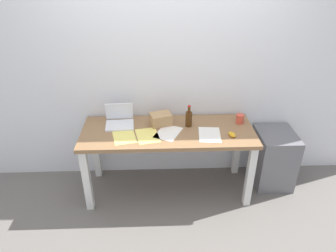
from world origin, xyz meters
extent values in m
plane|color=slate|center=(0.00, 0.00, 0.00)|extent=(8.00, 8.00, 0.00)
cube|color=white|center=(0.00, 0.39, 1.30)|extent=(5.20, 0.08, 2.60)
cube|color=olive|center=(0.00, 0.00, 0.73)|extent=(1.74, 0.67, 0.04)
cube|color=silver|center=(-0.81, -0.27, 0.36)|extent=(0.07, 0.07, 0.71)
cube|color=silver|center=(0.81, -0.27, 0.36)|extent=(0.07, 0.07, 0.71)
cube|color=silver|center=(-0.81, 0.27, 0.36)|extent=(0.07, 0.07, 0.71)
cube|color=silver|center=(0.81, 0.27, 0.36)|extent=(0.07, 0.07, 0.71)
cube|color=silver|center=(-0.50, 0.11, 0.76)|extent=(0.30, 0.24, 0.02)
cube|color=white|center=(-0.50, 0.22, 0.86)|extent=(0.29, 0.05, 0.19)
cylinder|color=#47280F|center=(0.22, 0.08, 0.83)|extent=(0.07, 0.07, 0.16)
cylinder|color=#47280F|center=(0.22, 0.08, 0.94)|extent=(0.03, 0.03, 0.07)
cylinder|color=#B21E19|center=(0.22, 0.08, 0.98)|extent=(0.03, 0.03, 0.01)
ellipsoid|color=gold|center=(0.62, -0.13, 0.77)|extent=(0.08, 0.11, 0.03)
cube|color=tan|center=(-0.07, 0.13, 0.81)|extent=(0.25, 0.21, 0.12)
cylinder|color=#D84C38|center=(0.76, 0.13, 0.80)|extent=(0.08, 0.08, 0.09)
cube|color=#F4E06B|center=(-0.43, -0.10, 0.75)|extent=(0.27, 0.33, 0.00)
cube|color=white|center=(0.00, -0.05, 0.75)|extent=(0.32, 0.36, 0.00)
cube|color=#F4E06B|center=(-0.20, -0.10, 0.75)|extent=(0.26, 0.33, 0.00)
cube|color=white|center=(0.41, -0.10, 0.75)|extent=(0.24, 0.31, 0.00)
cube|color=slate|center=(1.18, 0.10, 0.31)|extent=(0.40, 0.48, 0.63)
camera|label=1|loc=(-0.10, -2.73, 2.33)|focal=33.40mm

